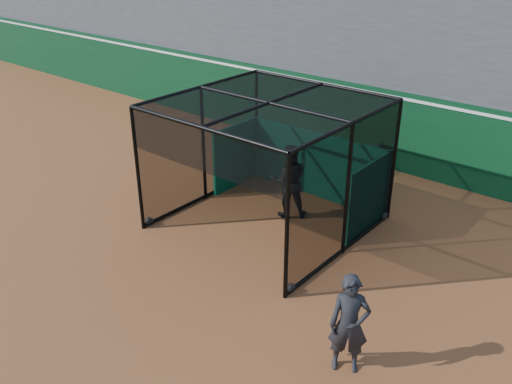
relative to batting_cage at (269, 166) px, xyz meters
The scene contains 6 objects.
ground 3.42m from the batting_cage, 92.22° to the right, with size 120.00×120.00×0.00m, color brown.
outfield_wall 5.49m from the batting_cage, 91.22° to the left, with size 50.00×0.50×2.50m.
grandstand 9.69m from the batting_cage, 90.72° to the left, with size 50.00×7.85×8.95m.
batting_cage is the anchor object (origin of this frame).
batter 0.92m from the batting_cage, 77.13° to the left, with size 0.98×0.76×2.01m, color black.
on_deck_player 5.41m from the batting_cage, 36.80° to the right, with size 0.82×0.75×1.88m.
Camera 1 is at (7.82, -6.76, 6.92)m, focal length 38.00 mm.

